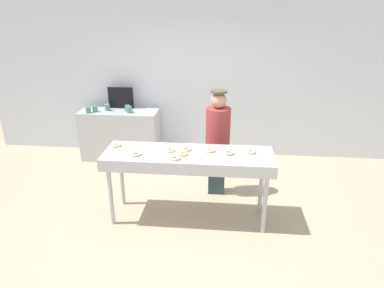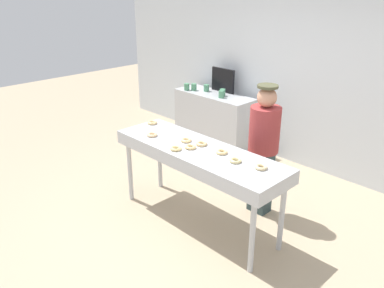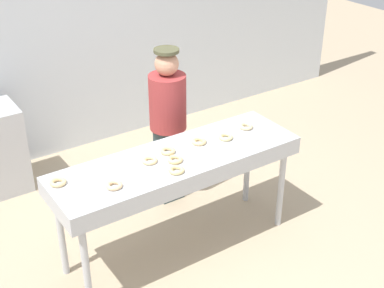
% 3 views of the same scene
% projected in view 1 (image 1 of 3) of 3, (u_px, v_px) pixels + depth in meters
% --- Properties ---
extents(ground_plane, '(16.00, 16.00, 0.00)m').
position_uv_depth(ground_plane, '(188.00, 217.00, 4.61)').
color(ground_plane, tan).
extents(back_wall, '(8.00, 0.12, 3.09)m').
position_uv_depth(back_wall, '(201.00, 72.00, 6.14)').
color(back_wall, silver).
rests_on(back_wall, ground).
extents(fryer_conveyor, '(2.12, 0.65, 0.93)m').
position_uv_depth(fryer_conveyor, '(188.00, 159.00, 4.30)').
color(fryer_conveyor, '#B7BABF').
rests_on(fryer_conveyor, ground).
extents(plain_donut_0, '(0.15, 0.15, 0.03)m').
position_uv_depth(plain_donut_0, '(186.00, 149.00, 4.34)').
color(plain_donut_0, '#E7C382').
rests_on(plain_donut_0, fryer_conveyor).
extents(plain_donut_1, '(0.17, 0.17, 0.03)m').
position_uv_depth(plain_donut_1, '(210.00, 150.00, 4.31)').
color(plain_donut_1, '#EEC884').
rests_on(plain_donut_1, fryer_conveyor).
extents(plain_donut_2, '(0.13, 0.13, 0.03)m').
position_uv_depth(plain_donut_2, '(229.00, 153.00, 4.23)').
color(plain_donut_2, beige).
rests_on(plain_donut_2, fryer_conveyor).
extents(plain_donut_3, '(0.13, 0.13, 0.03)m').
position_uv_depth(plain_donut_3, '(117.00, 145.00, 4.47)').
color(plain_donut_3, '#E9C686').
rests_on(plain_donut_3, fryer_conveyor).
extents(plain_donut_4, '(0.15, 0.15, 0.03)m').
position_uv_depth(plain_donut_4, '(136.00, 154.00, 4.20)').
color(plain_donut_4, '#ECC28D').
rests_on(plain_donut_4, fryer_conveyor).
extents(plain_donut_5, '(0.18, 0.18, 0.03)m').
position_uv_depth(plain_donut_5, '(251.00, 152.00, 4.26)').
color(plain_donut_5, beige).
rests_on(plain_donut_5, fryer_conveyor).
extents(plain_donut_6, '(0.17, 0.17, 0.03)m').
position_uv_depth(plain_donut_6, '(183.00, 153.00, 4.21)').
color(plain_donut_6, '#F6CF85').
rests_on(plain_donut_6, fryer_conveyor).
extents(plain_donut_7, '(0.18, 0.18, 0.03)m').
position_uv_depth(plain_donut_7, '(175.00, 158.00, 4.08)').
color(plain_donut_7, '#EBCD83').
rests_on(plain_donut_7, fryer_conveyor).
extents(plain_donut_8, '(0.17, 0.17, 0.03)m').
position_uv_depth(plain_donut_8, '(170.00, 150.00, 4.32)').
color(plain_donut_8, '#F9D38E').
rests_on(plain_donut_8, fryer_conveyor).
extents(worker_baker, '(0.35, 0.35, 1.57)m').
position_uv_depth(worker_baker, '(218.00, 137.00, 4.91)').
color(worker_baker, '#2B3D3F').
rests_on(worker_baker, ground).
extents(prep_counter, '(1.39, 0.50, 0.90)m').
position_uv_depth(prep_counter, '(120.00, 135.00, 6.26)').
color(prep_counter, '#B7BABF').
rests_on(prep_counter, ground).
extents(paper_cup_0, '(0.09, 0.09, 0.11)m').
position_uv_depth(paper_cup_0, '(95.00, 109.00, 6.04)').
color(paper_cup_0, '#4C8C66').
rests_on(paper_cup_0, prep_counter).
extents(paper_cup_1, '(0.09, 0.09, 0.11)m').
position_uv_depth(paper_cup_1, '(129.00, 110.00, 5.98)').
color(paper_cup_1, '#4C8C66').
rests_on(paper_cup_1, prep_counter).
extents(paper_cup_2, '(0.09, 0.09, 0.11)m').
position_uv_depth(paper_cup_2, '(128.00, 108.00, 6.06)').
color(paper_cup_2, '#4C8C66').
rests_on(paper_cup_2, prep_counter).
extents(paper_cup_3, '(0.09, 0.09, 0.11)m').
position_uv_depth(paper_cup_3, '(88.00, 110.00, 5.97)').
color(paper_cup_3, '#4C8C66').
rests_on(paper_cup_3, prep_counter).
extents(paper_cup_4, '(0.09, 0.09, 0.11)m').
position_uv_depth(paper_cup_4, '(107.00, 107.00, 6.12)').
color(paper_cup_4, '#4C8C66').
rests_on(paper_cup_4, prep_counter).
extents(menu_display, '(0.46, 0.04, 0.39)m').
position_uv_depth(menu_display, '(121.00, 98.00, 6.21)').
color(menu_display, black).
rests_on(menu_display, prep_counter).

